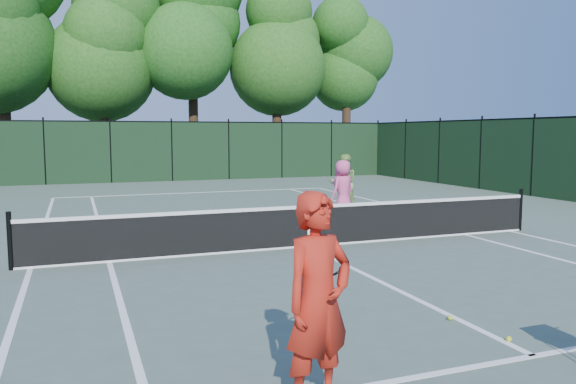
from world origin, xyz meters
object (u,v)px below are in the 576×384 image
object	(u,v)px
loose_ball_near_cart	(509,339)
loose_ball_midcourt	(450,318)
player_pink	(343,190)
player_green	(344,184)
coach	(318,302)

from	to	relation	value
loose_ball_near_cart	loose_ball_midcourt	distance (m)	0.90
player_pink	player_green	distance (m)	1.24
player_green	loose_ball_near_cart	world-z (taller)	player_green
loose_ball_midcourt	player_pink	bearing A→B (deg)	72.86
coach	loose_ball_near_cart	size ratio (longest dim) A/B	28.72
player_pink	player_green	bearing A→B (deg)	-142.03
coach	player_pink	bearing A→B (deg)	45.42
player_pink	loose_ball_midcourt	size ratio (longest dim) A/B	24.89
player_pink	loose_ball_midcourt	xyz separation A→B (m)	(-2.59, -8.41, -0.81)
coach	loose_ball_near_cart	bearing A→B (deg)	-3.42
player_green	loose_ball_midcourt	bearing A→B (deg)	85.65
coach	loose_ball_midcourt	distance (m)	3.16
player_pink	coach	bearing A→B (deg)	37.77
player_pink	loose_ball_midcourt	distance (m)	8.84
player_green	loose_ball_near_cart	bearing A→B (deg)	87.99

